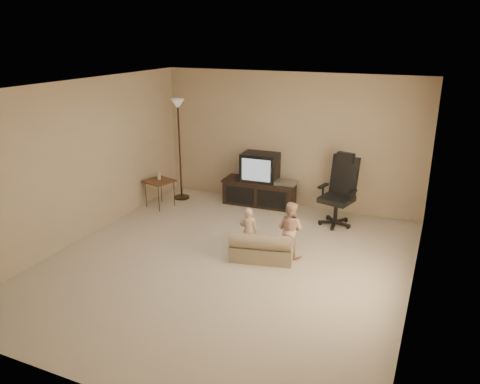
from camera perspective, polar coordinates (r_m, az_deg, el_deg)
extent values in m
plane|color=#B7AC91|center=(6.82, -1.73, -8.73)|extent=(5.50, 5.50, 0.00)
plane|color=white|center=(6.07, -1.96, 12.65)|extent=(5.50, 5.50, 0.00)
plane|color=tan|center=(8.81, 5.98, 6.27)|extent=(5.00, 0.00, 5.00)
plane|color=tan|center=(4.22, -18.44, -9.10)|extent=(5.00, 0.00, 5.00)
plane|color=tan|center=(7.72, -18.85, 3.54)|extent=(0.00, 5.50, 5.50)
plane|color=tan|center=(5.76, 21.20, -1.80)|extent=(0.00, 5.50, 5.50)
cube|color=black|center=(9.01, 2.39, -0.19)|extent=(1.37, 0.55, 0.43)
cube|color=black|center=(8.93, 2.41, 1.30)|extent=(1.41, 0.59, 0.04)
cube|color=black|center=(8.89, -0.06, -0.41)|extent=(0.56, 0.05, 0.33)
cube|color=black|center=(8.69, 3.85, -0.90)|extent=(0.56, 0.05, 0.33)
cube|color=black|center=(8.86, 2.48, 3.08)|extent=(0.70, 0.52, 0.53)
cube|color=white|center=(8.64, 1.96, 2.67)|extent=(0.55, 0.04, 0.41)
cube|color=#AFAFB1|center=(8.72, 5.61, 1.13)|extent=(0.40, 0.29, 0.06)
cylinder|color=black|center=(8.18, 11.58, -2.37)|extent=(0.07, 0.07, 0.39)
cube|color=black|center=(8.10, 11.68, -0.88)|extent=(0.60, 0.60, 0.09)
cube|color=black|center=(8.19, 12.61, 1.97)|extent=(0.50, 0.29, 0.69)
cube|color=black|center=(8.10, 12.77, 4.17)|extent=(0.31, 0.17, 0.16)
cube|color=black|center=(8.15, 10.11, 0.75)|extent=(0.14, 0.28, 0.04)
cube|color=black|center=(7.93, 13.48, 0.00)|extent=(0.14, 0.28, 0.04)
cube|color=brown|center=(8.91, -9.81, 1.32)|extent=(0.59, 0.59, 0.03)
cylinder|color=black|center=(9.02, -11.41, -0.27)|extent=(0.01, 0.01, 0.52)
cylinder|color=black|center=(8.74, -9.88, -0.80)|extent=(0.01, 0.01, 0.52)
cylinder|color=black|center=(9.24, -9.58, 0.31)|extent=(0.01, 0.01, 0.52)
cylinder|color=black|center=(8.97, -8.03, -0.19)|extent=(0.01, 0.01, 0.52)
cylinder|color=beige|center=(8.95, -9.85, 1.92)|extent=(0.07, 0.07, 0.13)
cone|color=beige|center=(8.92, -9.88, 2.47)|extent=(0.05, 0.05, 0.05)
cylinder|color=black|center=(9.47, -7.12, -0.64)|extent=(0.31, 0.31, 0.03)
cylinder|color=black|center=(9.20, -7.35, 4.80)|extent=(0.03, 0.03, 1.86)
cone|color=beige|center=(9.02, -7.60, 10.61)|extent=(0.26, 0.26, 0.18)
cube|color=gray|center=(6.93, 2.71, -7.17)|extent=(0.99, 0.68, 0.24)
cylinder|color=gray|center=(6.69, 2.53, -6.09)|extent=(0.91, 0.40, 0.22)
imported|color=tan|center=(6.95, 1.02, -4.79)|extent=(0.31, 0.26, 0.74)
imported|color=tan|center=(6.91, 6.08, -4.54)|extent=(0.45, 0.32, 0.85)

